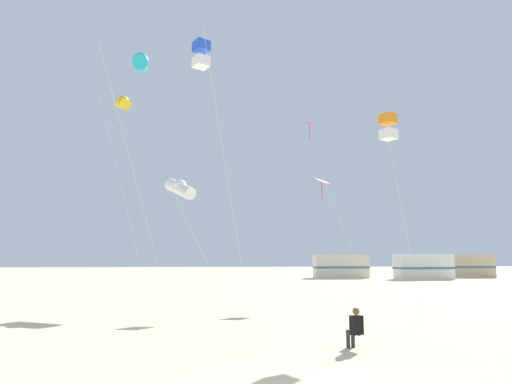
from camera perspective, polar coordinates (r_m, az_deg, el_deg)
The scene contains 11 objects.
kite_flyer_standing at distance 13.30m, azimuth 12.77°, elevation -16.77°, with size 0.42×0.55×1.16m.
kite_tube_gold at distance 30.09m, azimuth -16.95°, elevation 11.02°, with size 3.25×3.54×13.11m.
kite_tube_cyan at distance 22.52m, azimuth -14.83°, elevation 15.93°, with size 3.46×3.31×12.47m.
kite_tube_white at distance 25.24m, azimuth -9.86°, elevation 0.51°, with size 3.79×3.98×7.14m.
kite_box_orange at distance 20.35m, azimuth 16.84°, elevation 8.09°, with size 1.43×1.32×8.83m.
kite_diamond_magenta at distance 31.60m, azimuth 6.91°, elevation 7.86°, with size 1.75×1.75×12.18m.
kite_box_blue at distance 19.54m, azimuth -7.14°, elevation 17.30°, with size 2.57×2.57×11.64m.
kite_diamond_scarlet at distance 27.86m, azimuth 8.73°, elevation 0.89°, with size 3.45×3.38×7.52m.
rv_van_cream at distance 54.75m, azimuth 10.98°, elevation -9.47°, with size 6.48×2.45×2.80m.
rv_van_white at distance 54.33m, azimuth 20.95°, elevation -9.08°, with size 6.60×2.81×2.80m.
rv_van_tan at distance 61.51m, azimuth 25.65°, elevation -8.67°, with size 6.53×2.60×2.80m.
Camera 1 is at (-2.04, -7.02, 2.61)m, focal length 30.71 mm.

